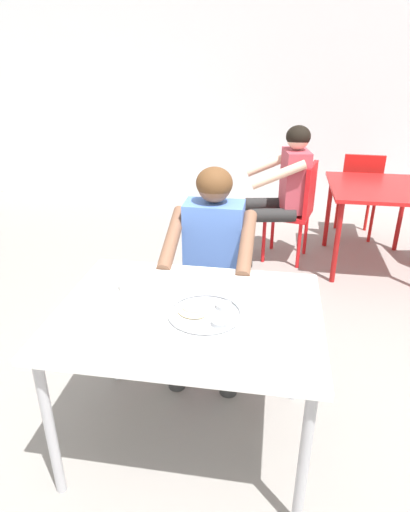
% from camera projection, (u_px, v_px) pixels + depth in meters
% --- Properties ---
extents(ground_plane, '(12.00, 12.00, 0.05)m').
position_uv_depth(ground_plane, '(190.00, 457.00, 2.16)').
color(ground_plane, gray).
extents(back_wall, '(12.00, 0.12, 3.40)m').
position_uv_depth(back_wall, '(255.00, 58.00, 5.02)').
color(back_wall, white).
rests_on(back_wall, ground).
extents(table_foreground, '(1.15, 0.87, 0.75)m').
position_uv_depth(table_foreground, '(188.00, 325.00, 1.95)').
color(table_foreground, white).
rests_on(table_foreground, ground).
extents(thali_tray, '(0.32, 0.32, 0.03)m').
position_uv_depth(thali_tray, '(206.00, 313.00, 1.88)').
color(thali_tray, '#B7BABF').
rests_on(thali_tray, table_foreground).
extents(drinking_cup, '(0.08, 0.08, 0.09)m').
position_uv_depth(drinking_cup, '(128.00, 282.00, 2.06)').
color(drinking_cup, white).
rests_on(drinking_cup, table_foreground).
extents(chair_foreground, '(0.39, 0.39, 0.85)m').
position_uv_depth(chair_foreground, '(216.00, 273.00, 2.82)').
color(chair_foreground, red).
rests_on(chair_foreground, ground).
extents(diner_foreground, '(0.49, 0.55, 1.20)m').
position_uv_depth(diner_foreground, '(211.00, 255.00, 2.54)').
color(diner_foreground, '#383838').
rests_on(diner_foreground, ground).
extents(table_background_red, '(0.79, 0.90, 0.74)m').
position_uv_depth(table_background_red, '(377.00, 196.00, 3.78)').
color(table_background_red, red).
rests_on(table_background_red, ground).
extents(chair_red_left, '(0.48, 0.49, 0.90)m').
position_uv_depth(chair_red_left, '(297.00, 206.00, 3.94)').
color(chair_red_left, red).
rests_on(chair_red_left, ground).
extents(chair_red_far, '(0.41, 0.42, 0.88)m').
position_uv_depth(chair_red_far, '(359.00, 191.00, 4.42)').
color(chair_red_far, red).
rests_on(chair_red_far, ground).
extents(patron_background, '(0.60, 0.56, 1.22)m').
position_uv_depth(patron_background, '(284.00, 184.00, 3.84)').
color(patron_background, '#272727').
rests_on(patron_background, ground).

